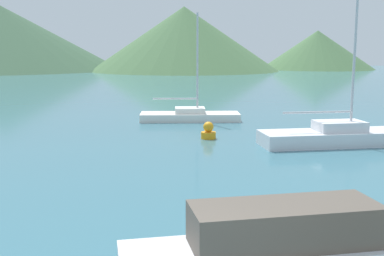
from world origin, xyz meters
TOP-DOWN VIEW (x-y plane):
  - motorboat_near at (2.55, 3.12)m, footprint 8.92×2.49m
  - sailboat_inner at (1.38, 24.14)m, footprint 6.29×2.39m
  - sailboat_middle at (7.66, 15.82)m, footprint 7.55×2.54m
  - buoy_marker at (1.76, 17.93)m, footprint 0.75×0.75m
  - hill_west at (-32.74, 102.75)m, footprint 51.35×51.35m
  - hill_central at (6.43, 94.49)m, footprint 38.71×38.71m
  - hill_east at (36.64, 100.01)m, footprint 25.00×25.00m

SIDE VIEW (x-z plane):
  - sailboat_inner at x=1.38m, z-range -2.97..3.65m
  - buoy_marker at x=1.76m, z-range -0.08..0.78m
  - sailboat_middle at x=7.66m, z-range -4.47..5.39m
  - motorboat_near at x=2.55m, z-range -0.48..1.45m
  - hill_east at x=36.64m, z-range 0.00..8.52m
  - hill_central at x=6.43m, z-range 0.00..13.00m
  - hill_west at x=-32.74m, z-range 0.00..13.88m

